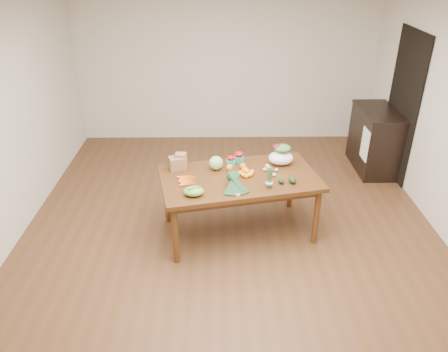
{
  "coord_description": "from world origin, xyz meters",
  "views": [
    {
      "loc": [
        -0.13,
        -4.29,
        3.08
      ],
      "look_at": [
        -0.08,
        0.0,
        0.8
      ],
      "focal_mm": 35.0,
      "sensor_mm": 36.0,
      "label": 1
    }
  ],
  "objects_px": {
    "paper_bag": "(178,162)",
    "kale_bunch": "(236,185)",
    "dining_table": "(239,205)",
    "mandarin_cluster": "(247,172)",
    "salad_bag": "(281,156)",
    "cabbage": "(216,163)",
    "asparagus_bundle": "(269,178)",
    "cabinet": "(374,140)"
  },
  "relations": [
    {
      "from": "dining_table",
      "to": "paper_bag",
      "type": "height_order",
      "value": "paper_bag"
    },
    {
      "from": "paper_bag",
      "to": "asparagus_bundle",
      "type": "bearing_deg",
      "value": -24.54
    },
    {
      "from": "cabinet",
      "to": "mandarin_cluster",
      "type": "relative_size",
      "value": 5.67
    },
    {
      "from": "dining_table",
      "to": "salad_bag",
      "type": "relative_size",
      "value": 5.97
    },
    {
      "from": "paper_bag",
      "to": "asparagus_bundle",
      "type": "height_order",
      "value": "asparagus_bundle"
    },
    {
      "from": "salad_bag",
      "to": "cabbage",
      "type": "bearing_deg",
      "value": -170.88
    },
    {
      "from": "dining_table",
      "to": "asparagus_bundle",
      "type": "height_order",
      "value": "asparagus_bundle"
    },
    {
      "from": "kale_bunch",
      "to": "salad_bag",
      "type": "xyz_separation_m",
      "value": [
        0.56,
        0.64,
        0.03
      ]
    },
    {
      "from": "cabinet",
      "to": "cabbage",
      "type": "relative_size",
      "value": 6.23
    },
    {
      "from": "cabinet",
      "to": "asparagus_bundle",
      "type": "bearing_deg",
      "value": -133.02
    },
    {
      "from": "mandarin_cluster",
      "to": "asparagus_bundle",
      "type": "bearing_deg",
      "value": -51.79
    },
    {
      "from": "paper_bag",
      "to": "kale_bunch",
      "type": "xyz_separation_m",
      "value": [
        0.66,
        -0.53,
        -0.01
      ]
    },
    {
      "from": "dining_table",
      "to": "kale_bunch",
      "type": "relative_size",
      "value": 4.41
    },
    {
      "from": "cabinet",
      "to": "paper_bag",
      "type": "xyz_separation_m",
      "value": [
        -2.83,
        -1.48,
        0.37
      ]
    },
    {
      "from": "asparagus_bundle",
      "to": "paper_bag",
      "type": "bearing_deg",
      "value": 143.44
    },
    {
      "from": "asparagus_bundle",
      "to": "salad_bag",
      "type": "bearing_deg",
      "value": 58.84
    },
    {
      "from": "cabinet",
      "to": "salad_bag",
      "type": "height_order",
      "value": "salad_bag"
    },
    {
      "from": "cabinet",
      "to": "asparagus_bundle",
      "type": "distance_m",
      "value": 2.69
    },
    {
      "from": "asparagus_bundle",
      "to": "salad_bag",
      "type": "height_order",
      "value": "asparagus_bundle"
    },
    {
      "from": "dining_table",
      "to": "paper_bag",
      "type": "xyz_separation_m",
      "value": [
        -0.71,
        0.2,
        0.47
      ]
    },
    {
      "from": "cabbage",
      "to": "salad_bag",
      "type": "relative_size",
      "value": 0.55
    },
    {
      "from": "asparagus_bundle",
      "to": "kale_bunch",
      "type": "bearing_deg",
      "value": 178.42
    },
    {
      "from": "cabbage",
      "to": "asparagus_bundle",
      "type": "xyz_separation_m",
      "value": [
        0.57,
        -0.45,
        0.04
      ]
    },
    {
      "from": "dining_table",
      "to": "asparagus_bundle",
      "type": "bearing_deg",
      "value": -53.03
    },
    {
      "from": "dining_table",
      "to": "mandarin_cluster",
      "type": "relative_size",
      "value": 9.8
    },
    {
      "from": "paper_bag",
      "to": "kale_bunch",
      "type": "distance_m",
      "value": 0.85
    },
    {
      "from": "cabinet",
      "to": "mandarin_cluster",
      "type": "height_order",
      "value": "cabinet"
    },
    {
      "from": "dining_table",
      "to": "salad_bag",
      "type": "distance_m",
      "value": 0.77
    },
    {
      "from": "cabinet",
      "to": "salad_bag",
      "type": "relative_size",
      "value": 3.45
    },
    {
      "from": "kale_bunch",
      "to": "asparagus_bundle",
      "type": "bearing_deg",
      "value": -1.58
    },
    {
      "from": "kale_bunch",
      "to": "asparagus_bundle",
      "type": "relative_size",
      "value": 1.6
    },
    {
      "from": "asparagus_bundle",
      "to": "mandarin_cluster",
      "type": "bearing_deg",
      "value": 116.18
    },
    {
      "from": "cabinet",
      "to": "asparagus_bundle",
      "type": "xyz_separation_m",
      "value": [
        -1.81,
        -1.94,
        0.4
      ]
    },
    {
      "from": "dining_table",
      "to": "cabbage",
      "type": "relative_size",
      "value": 10.78
    },
    {
      "from": "paper_bag",
      "to": "mandarin_cluster",
      "type": "bearing_deg",
      "value": -12.81
    },
    {
      "from": "kale_bunch",
      "to": "asparagus_bundle",
      "type": "height_order",
      "value": "asparagus_bundle"
    },
    {
      "from": "cabbage",
      "to": "kale_bunch",
      "type": "distance_m",
      "value": 0.56
    },
    {
      "from": "dining_table",
      "to": "paper_bag",
      "type": "relative_size",
      "value": 6.8
    },
    {
      "from": "paper_bag",
      "to": "kale_bunch",
      "type": "bearing_deg",
      "value": -39.02
    },
    {
      "from": "cabinet",
      "to": "cabbage",
      "type": "xyz_separation_m",
      "value": [
        -2.39,
        -1.49,
        0.36
      ]
    },
    {
      "from": "salad_bag",
      "to": "mandarin_cluster",
      "type": "bearing_deg",
      "value": -145.68
    },
    {
      "from": "cabinet",
      "to": "salad_bag",
      "type": "bearing_deg",
      "value": -139.69
    }
  ]
}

